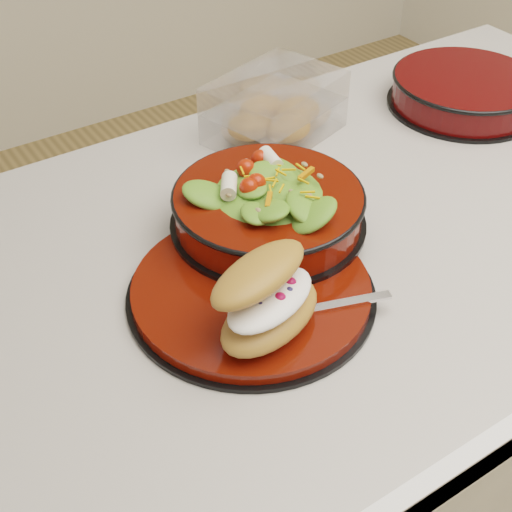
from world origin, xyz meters
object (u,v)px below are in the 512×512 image
dinner_plate (252,290)px  fork (318,308)px  island_counter (351,407)px  pastry_box (275,110)px  extra_bowl (465,90)px  croissant (267,298)px  salad_bowl (268,201)px

dinner_plate → fork: 0.09m
island_counter → pastry_box: pastry_box is taller
fork → extra_bowl: extra_bowl is taller
island_counter → fork: bearing=-147.0°
dinner_plate → extra_bowl: 0.60m
croissant → salad_bowl: bearing=37.1°
fork → extra_bowl: 0.59m
dinner_plate → fork: bearing=-62.8°
pastry_box → salad_bowl: bearing=-143.4°
island_counter → fork: fork is taller
island_counter → salad_bowl: (-0.17, 0.03, 0.50)m
pastry_box → extra_bowl: size_ratio=0.91×
fork → pastry_box: (0.20, 0.38, 0.02)m
dinner_plate → extra_bowl: size_ratio=1.16×
fork → island_counter: bearing=-38.7°
island_counter → dinner_plate: size_ratio=4.17×
pastry_box → extra_bowl: 0.34m
dinner_plate → croissant: bearing=-109.5°
croissant → extra_bowl: size_ratio=0.62×
croissant → extra_bowl: croissant is taller
dinner_plate → pastry_box: 0.38m
salad_bowl → pastry_box: (0.16, 0.21, -0.01)m
island_counter → croissant: bearing=-155.4°
croissant → pastry_box: 0.45m
island_counter → dinner_plate: bearing=-166.6°
island_counter → croissant: size_ratio=7.87×
pastry_box → fork: bearing=-134.8°
salad_bowl → extra_bowl: salad_bowl is taller
fork → pastry_box: bearing=-9.5°
croissant → fork: 0.07m
dinner_plate → pastry_box: bearing=51.6°
island_counter → pastry_box: bearing=92.8°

